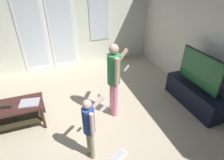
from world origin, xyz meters
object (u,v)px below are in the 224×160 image
(person_adult, at_px, (114,75))
(laptop_closed, at_px, (30,103))
(tv_remote_black, at_px, (6,107))
(coffee_table, at_px, (16,111))
(flat_screen_tv, at_px, (200,71))
(person_child, at_px, (90,125))
(tv_stand, at_px, (193,96))
(loose_keyboard, at_px, (115,159))

(person_adult, bearing_deg, laptop_closed, 171.42)
(laptop_closed, relative_size, tv_remote_black, 1.99)
(coffee_table, bearing_deg, flat_screen_tv, -9.49)
(flat_screen_tv, bearing_deg, person_adult, 169.47)
(coffee_table, relative_size, person_child, 0.88)
(flat_screen_tv, xyz_separation_m, person_adult, (-1.71, 0.32, 0.05))
(coffee_table, bearing_deg, laptop_closed, -8.11)
(tv_stand, relative_size, tv_remote_black, 8.30)
(person_child, xyz_separation_m, laptop_closed, (-0.87, 1.06, -0.16))
(person_adult, xyz_separation_m, tv_remote_black, (-1.94, 0.24, -0.40))
(flat_screen_tv, xyz_separation_m, tv_remote_black, (-3.65, 0.56, -0.34))
(tv_stand, distance_m, person_child, 2.49)
(person_adult, bearing_deg, loose_keyboard, -109.39)
(tv_remote_black, bearing_deg, coffee_table, 26.66)
(coffee_table, xyz_separation_m, person_adult, (1.82, -0.27, 0.55))
(person_adult, xyz_separation_m, laptop_closed, (-1.55, 0.23, -0.40))
(person_child, relative_size, laptop_closed, 3.27)
(tv_stand, relative_size, person_adult, 0.93)
(flat_screen_tv, relative_size, person_adult, 0.70)
(loose_keyboard, bearing_deg, person_child, 146.59)
(person_child, height_order, loose_keyboard, person_child)
(person_adult, relative_size, person_child, 1.36)
(person_child, bearing_deg, tv_remote_black, 139.50)
(person_child, bearing_deg, tv_stand, 11.93)
(person_adult, distance_m, loose_keyboard, 1.42)
(coffee_table, distance_m, tv_remote_black, 0.19)
(laptop_closed, height_order, tv_remote_black, tv_remote_black)
(tv_stand, relative_size, person_child, 1.27)
(person_child, distance_m, laptop_closed, 1.38)
(person_adult, xyz_separation_m, loose_keyboard, (-0.37, -1.04, -0.89))
(flat_screen_tv, bearing_deg, person_child, -167.97)
(person_adult, bearing_deg, flat_screen_tv, -10.53)
(laptop_closed, bearing_deg, loose_keyboard, -37.85)
(laptop_closed, xyz_separation_m, tv_remote_black, (-0.39, 0.01, 0.00))
(person_adult, height_order, laptop_closed, person_adult)
(coffee_table, xyz_separation_m, loose_keyboard, (1.46, -1.31, -0.35))
(tv_stand, xyz_separation_m, tv_remote_black, (-3.65, 0.57, 0.27))
(tv_stand, height_order, person_child, person_child)
(tv_stand, height_order, flat_screen_tv, flat_screen_tv)
(tv_stand, bearing_deg, person_child, -168.07)
(person_adult, xyz_separation_m, person_child, (-0.68, -0.83, -0.24))
(loose_keyboard, bearing_deg, person_adult, 70.61)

